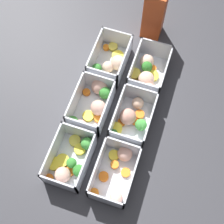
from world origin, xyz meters
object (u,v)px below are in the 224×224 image
(container_near_center, at_px, (93,104))
(container_far_left, at_px, (147,75))
(juice_carton, at_px, (154,13))
(container_near_left, at_px, (111,61))
(container_far_center, at_px, (131,118))
(container_far_right, at_px, (116,172))
(container_near_right, at_px, (70,161))

(container_near_center, distance_m, container_far_left, 0.20)
(container_far_left, xyz_separation_m, juice_carton, (-0.19, -0.04, 0.07))
(container_near_left, distance_m, container_far_center, 0.21)
(container_far_right, height_order, juice_carton, juice_carton)
(container_far_center, bearing_deg, container_near_right, -34.90)
(container_near_right, bearing_deg, container_far_right, 94.39)
(container_near_center, bearing_deg, container_far_left, 139.65)
(container_near_left, height_order, container_far_center, same)
(container_near_left, relative_size, container_near_center, 0.84)
(container_far_center, relative_size, container_far_right, 0.91)
(container_near_right, distance_m, container_far_left, 0.36)
(container_far_right, xyz_separation_m, juice_carton, (-0.52, -0.04, 0.07))
(container_far_left, xyz_separation_m, container_far_right, (0.33, 0.00, -0.00))
(container_near_left, distance_m, juice_carton, 0.21)
(container_near_left, distance_m, container_far_left, 0.13)
(container_far_left, bearing_deg, container_near_center, -40.35)
(container_near_center, distance_m, container_far_right, 0.22)
(container_far_right, distance_m, juice_carton, 0.53)
(container_near_right, xyz_separation_m, container_far_right, (-0.01, 0.13, -0.00))
(container_far_left, xyz_separation_m, container_far_center, (0.16, -0.00, -0.00))
(container_near_center, bearing_deg, juice_carton, 164.98)
(container_far_center, height_order, container_far_right, same)
(juice_carton, bearing_deg, container_near_left, -26.54)
(container_far_right, bearing_deg, container_near_center, -143.41)
(container_near_left, height_order, container_near_center, same)
(container_near_left, relative_size, container_far_right, 0.94)
(container_far_left, height_order, container_far_center, same)
(container_near_right, bearing_deg, container_far_left, 159.14)
(container_near_right, bearing_deg, container_far_center, 145.10)
(container_far_center, bearing_deg, container_far_right, 2.45)
(container_far_left, height_order, juice_carton, juice_carton)
(container_far_left, distance_m, container_far_right, 0.33)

